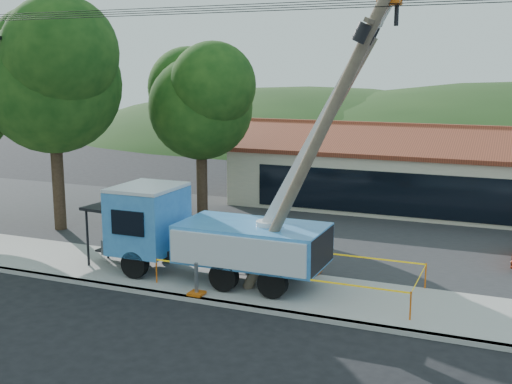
{
  "coord_description": "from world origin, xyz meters",
  "views": [
    {
      "loc": [
        8.08,
        -15.78,
        7.63
      ],
      "look_at": [
        -0.64,
        5.0,
        3.27
      ],
      "focal_mm": 45.0,
      "sensor_mm": 36.0,
      "label": 1
    }
  ],
  "objects_px": {
    "utility_truck": "(210,231)",
    "car_silver": "(147,224)",
    "leaning_pole": "(319,138)",
    "bus_shelter": "(120,222)"
  },
  "relations": [
    {
      "from": "bus_shelter",
      "to": "car_silver",
      "type": "relative_size",
      "value": 0.52
    },
    {
      "from": "utility_truck",
      "to": "car_silver",
      "type": "height_order",
      "value": "utility_truck"
    },
    {
      "from": "utility_truck",
      "to": "bus_shelter",
      "type": "xyz_separation_m",
      "value": [
        -3.87,
        0.03,
        -0.05
      ]
    },
    {
      "from": "leaning_pole",
      "to": "utility_truck",
      "type": "bearing_deg",
      "value": 172.32
    },
    {
      "from": "utility_truck",
      "to": "car_silver",
      "type": "relative_size",
      "value": 2.13
    },
    {
      "from": "leaning_pole",
      "to": "bus_shelter",
      "type": "bearing_deg",
      "value": 175.75
    },
    {
      "from": "utility_truck",
      "to": "car_silver",
      "type": "distance_m",
      "value": 9.57
    },
    {
      "from": "utility_truck",
      "to": "car_silver",
      "type": "bearing_deg",
      "value": 136.33
    },
    {
      "from": "leaning_pole",
      "to": "car_silver",
      "type": "distance_m",
      "value": 14.15
    },
    {
      "from": "utility_truck",
      "to": "bus_shelter",
      "type": "relative_size",
      "value": 4.09
    }
  ]
}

